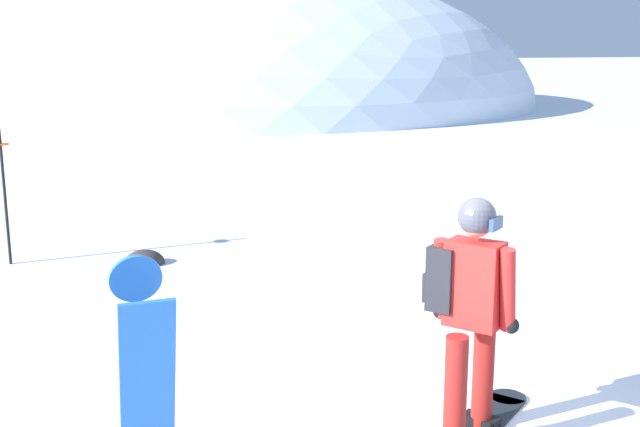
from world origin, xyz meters
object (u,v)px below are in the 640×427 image
object	(u,v)px
piste_marker_near	(4,184)
snowboarder_main	(468,314)
rock_small	(144,264)
spare_snowboard	(146,406)

from	to	relation	value
piste_marker_near	snowboarder_main	bearing A→B (deg)	-62.94
snowboarder_main	rock_small	bearing A→B (deg)	105.17
piste_marker_near	rock_small	size ratio (longest dim) A/B	3.45
spare_snowboard	rock_small	distance (m)	5.78
snowboarder_main	piste_marker_near	world-z (taller)	piste_marker_near
snowboarder_main	piste_marker_near	bearing A→B (deg)	117.06
snowboarder_main	piste_marker_near	distance (m)	6.59
spare_snowboard	rock_small	world-z (taller)	spare_snowboard
piste_marker_near	rock_small	bearing A→B (deg)	-20.74
piste_marker_near	spare_snowboard	bearing A→B (deg)	-82.63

